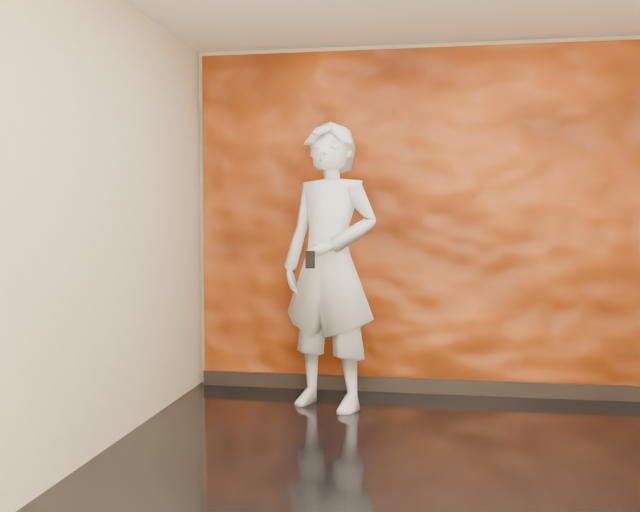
# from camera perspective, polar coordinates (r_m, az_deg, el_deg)

# --- Properties ---
(room) EXTENTS (4.02, 4.02, 2.81)m
(room) POSITION_cam_1_polar(r_m,az_deg,el_deg) (3.82, 9.55, 2.87)
(room) COLOR black
(room) RESTS_ON ground
(feature_wall) EXTENTS (3.90, 0.06, 2.75)m
(feature_wall) POSITION_cam_1_polar(r_m,az_deg,el_deg) (5.78, 9.46, 2.71)
(feature_wall) COLOR #C94B11
(feature_wall) RESTS_ON ground
(baseboard) EXTENTS (3.90, 0.04, 0.12)m
(baseboard) POSITION_cam_1_polar(r_m,az_deg,el_deg) (5.89, 9.35, -10.24)
(baseboard) COLOR black
(baseboard) RESTS_ON ground
(man) EXTENTS (0.91, 0.76, 2.12)m
(man) POSITION_cam_1_polar(r_m,az_deg,el_deg) (5.26, 0.81, -0.79)
(man) COLOR #A2A6B1
(man) RESTS_ON ground
(phone) EXTENTS (0.07, 0.02, 0.12)m
(phone) POSITION_cam_1_polar(r_m,az_deg,el_deg) (5.00, -0.79, -0.30)
(phone) COLOR black
(phone) RESTS_ON man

